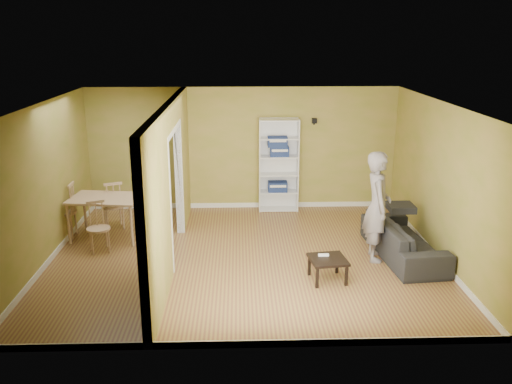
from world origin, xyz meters
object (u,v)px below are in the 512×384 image
Objects in this scene: bookshelf at (278,165)px; dining_table at (106,201)px; sofa at (404,234)px; coffee_table at (328,262)px; chair_far at (113,204)px; person at (378,197)px; chair_near at (98,227)px; chair_left at (63,211)px.

dining_table is (-3.28, -1.61, -0.27)m from bookshelf.
sofa is 3.90× the size of coffee_table.
person is at bearing 139.32° from chair_far.
bookshelf is at bearing 12.67° from chair_near.
coffee_table is 0.43× the size of dining_table.
person is 1.72× the size of dining_table.
chair_left is (-6.03, 1.09, 0.12)m from sofa.
bookshelf reaches higher than chair_far.
sofa is 1.69× the size of dining_table.
bookshelf reaches higher than dining_table.
person is (-0.51, -0.07, 0.68)m from sofa.
chair_left is (-4.09, -1.54, -0.46)m from bookshelf.
person is 1.46m from coffee_table.
chair_far is (0.81, 0.46, -0.04)m from chair_left.
bookshelf is (-1.95, 2.63, 0.58)m from sofa.
person is at bearing 75.14° from chair_left.
sofa is 0.85m from person.
sofa is at bearing 76.74° from chair_left.
chair_near is at bearing 80.34° from sofa.
coffee_table is 4.51m from chair_far.
person is 2.24× the size of chair_far.
chair_left is (-4.60, 1.98, 0.21)m from coffee_table.
sofa is at bearing -26.00° from chair_near.
dining_table is at bearing 153.17° from coffee_table.
chair_near is (0.81, -0.71, -0.08)m from chair_left.
bookshelf is at bearing 98.27° from coffee_table.
person is 2.08× the size of chair_left.
person is 4.86m from dining_table.
person is at bearing 92.31° from sofa.
dining_table is at bearing -153.90° from bookshelf.
coffee_table is (0.51, -3.52, -0.67)m from bookshelf.
sofa is at bearing 141.74° from chair_far.
bookshelf is 4.01m from chair_near.
chair_left is at bearing 74.31° from sofa.
person reaches higher than dining_table.
chair_near is (0.00, -0.64, -0.27)m from dining_table.
person is 3.06m from bookshelf.
sofa is 0.98× the size of person.
coffee_table is (-0.93, -0.82, -0.77)m from person.
bookshelf is at bearing 26.10° from dining_table.
chair_near is (-3.79, 1.27, 0.13)m from coffee_table.
dining_table is at bearing 82.48° from chair_left.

